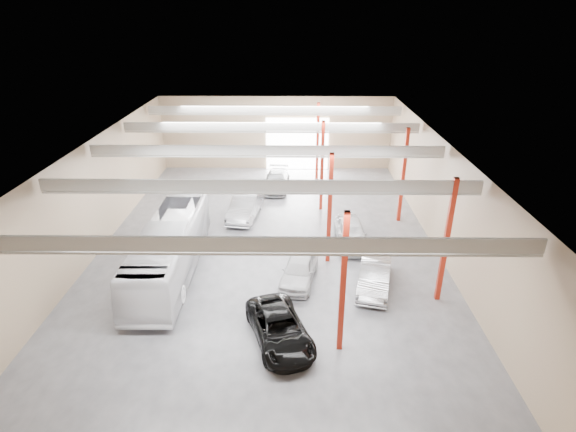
{
  "coord_description": "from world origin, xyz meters",
  "views": [
    {
      "loc": [
        1.61,
        -26.45,
        14.4
      ],
      "look_at": [
        1.3,
        -0.12,
        2.2
      ],
      "focal_mm": 28.0,
      "sensor_mm": 36.0,
      "label": 1
    }
  ],
  "objects_px": {
    "car_row_c": "(276,181)",
    "car_right_far": "(351,233)",
    "car_row_b": "(245,206)",
    "car_right_near": "(375,276)",
    "car_row_a": "(299,269)",
    "coach_bus": "(170,248)",
    "black_sedan": "(280,328)"
  },
  "relations": [
    {
      "from": "coach_bus",
      "to": "black_sedan",
      "type": "bearing_deg",
      "value": -43.34
    },
    {
      "from": "coach_bus",
      "to": "car_row_c",
      "type": "height_order",
      "value": "coach_bus"
    },
    {
      "from": "car_row_a",
      "to": "car_row_b",
      "type": "bearing_deg",
      "value": 125.59
    },
    {
      "from": "black_sedan",
      "to": "car_right_far",
      "type": "height_order",
      "value": "car_right_far"
    },
    {
      "from": "black_sedan",
      "to": "coach_bus",
      "type": "bearing_deg",
      "value": 119.33
    },
    {
      "from": "car_row_b",
      "to": "car_right_far",
      "type": "bearing_deg",
      "value": -21.28
    },
    {
      "from": "car_right_far",
      "to": "car_row_b",
      "type": "bearing_deg",
      "value": 149.1
    },
    {
      "from": "coach_bus",
      "to": "black_sedan",
      "type": "xyz_separation_m",
      "value": [
        6.61,
        -6.07,
        -0.92
      ]
    },
    {
      "from": "car_row_b",
      "to": "car_right_far",
      "type": "relative_size",
      "value": 1.09
    },
    {
      "from": "car_right_near",
      "to": "car_right_far",
      "type": "bearing_deg",
      "value": 111.17
    },
    {
      "from": "car_row_b",
      "to": "car_right_near",
      "type": "distance_m",
      "value": 12.53
    },
    {
      "from": "coach_bus",
      "to": "car_right_far",
      "type": "bearing_deg",
      "value": 17.57
    },
    {
      "from": "black_sedan",
      "to": "car_right_near",
      "type": "xyz_separation_m",
      "value": [
        5.21,
        4.55,
        0.07
      ]
    },
    {
      "from": "black_sedan",
      "to": "car_row_a",
      "type": "bearing_deg",
      "value": 61.21
    },
    {
      "from": "black_sedan",
      "to": "car_row_c",
      "type": "height_order",
      "value": "car_row_c"
    },
    {
      "from": "black_sedan",
      "to": "car_row_c",
      "type": "distance_m",
      "value": 19.84
    },
    {
      "from": "coach_bus",
      "to": "car_right_far",
      "type": "relative_size",
      "value": 2.45
    },
    {
      "from": "car_row_a",
      "to": "car_row_c",
      "type": "bearing_deg",
      "value": 108.32
    },
    {
      "from": "car_row_c",
      "to": "car_row_b",
      "type": "bearing_deg",
      "value": -106.83
    },
    {
      "from": "coach_bus",
      "to": "car_right_near",
      "type": "xyz_separation_m",
      "value": [
        11.82,
        -1.52,
        -0.85
      ]
    },
    {
      "from": "car_right_near",
      "to": "car_row_c",
      "type": "bearing_deg",
      "value": 124.91
    },
    {
      "from": "black_sedan",
      "to": "car_right_near",
      "type": "distance_m",
      "value": 6.92
    },
    {
      "from": "car_row_c",
      "to": "car_right_near",
      "type": "bearing_deg",
      "value": -64.77
    },
    {
      "from": "black_sedan",
      "to": "car_row_a",
      "type": "xyz_separation_m",
      "value": [
        0.98,
        5.2,
        0.04
      ]
    },
    {
      "from": "black_sedan",
      "to": "car_right_far",
      "type": "distance_m",
      "value": 10.74
    },
    {
      "from": "black_sedan",
      "to": "car_right_near",
      "type": "relative_size",
      "value": 1.08
    },
    {
      "from": "car_row_a",
      "to": "coach_bus",
      "type": "bearing_deg",
      "value": -175.33
    },
    {
      "from": "black_sedan",
      "to": "car_row_b",
      "type": "xyz_separation_m",
      "value": [
        -3.01,
        14.01,
        0.15
      ]
    },
    {
      "from": "coach_bus",
      "to": "car_row_b",
      "type": "bearing_deg",
      "value": 64.82
    },
    {
      "from": "car_right_far",
      "to": "black_sedan",
      "type": "bearing_deg",
      "value": -116.05
    },
    {
      "from": "car_row_c",
      "to": "car_right_far",
      "type": "distance_m",
      "value": 11.4
    },
    {
      "from": "coach_bus",
      "to": "car_row_a",
      "type": "height_order",
      "value": "coach_bus"
    }
  ]
}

